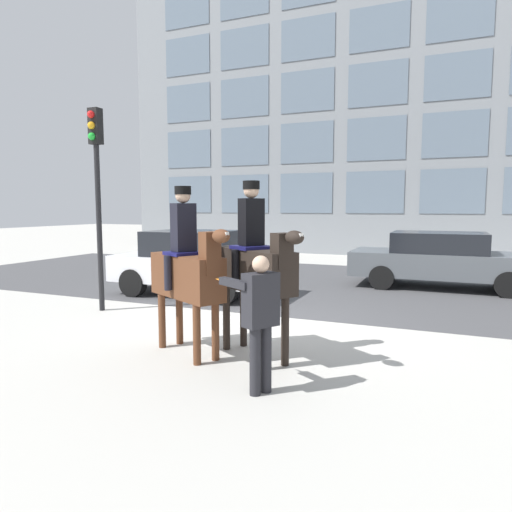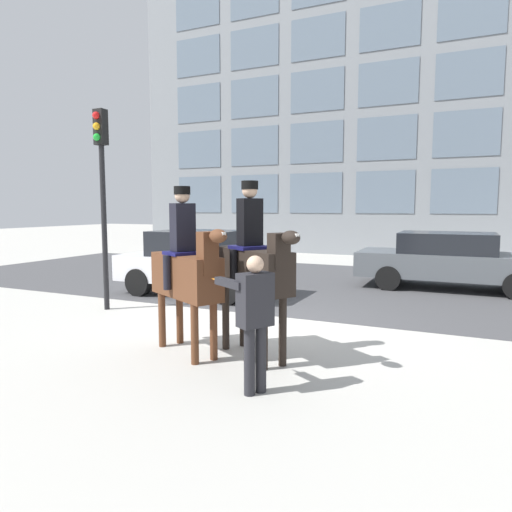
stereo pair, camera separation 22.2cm
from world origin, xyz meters
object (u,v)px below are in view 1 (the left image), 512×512
(mounted_horse_lead, at_px, (188,271))
(mounted_horse_companion, at_px, (255,266))
(traffic_light, at_px, (97,177))
(street_car_near_lane, at_px, (194,262))
(pedestrian_bystander, at_px, (259,313))
(street_car_far_lane, at_px, (442,259))

(mounted_horse_lead, xyz_separation_m, mounted_horse_companion, (0.97, 0.24, 0.09))
(mounted_horse_lead, height_order, traffic_light, traffic_light)
(mounted_horse_lead, distance_m, street_car_near_lane, 4.80)
(pedestrian_bystander, relative_size, traffic_light, 0.39)
(street_car_near_lane, distance_m, street_car_far_lane, 6.62)
(mounted_horse_companion, bearing_deg, mounted_horse_lead, -132.40)
(mounted_horse_companion, relative_size, traffic_light, 0.61)
(pedestrian_bystander, bearing_deg, traffic_light, 1.38)
(street_car_near_lane, bearing_deg, traffic_light, -109.98)
(pedestrian_bystander, relative_size, street_car_near_lane, 0.41)
(street_car_far_lane, relative_size, traffic_light, 1.15)
(mounted_horse_companion, bearing_deg, pedestrian_bystander, -31.50)
(mounted_horse_companion, xyz_separation_m, street_car_near_lane, (-3.31, 3.93, -0.52))
(mounted_horse_lead, bearing_deg, pedestrian_bystander, -3.36)
(mounted_horse_lead, relative_size, traffic_light, 0.59)
(mounted_horse_companion, xyz_separation_m, pedestrian_bystander, (0.54, -1.17, -0.39))
(street_car_far_lane, bearing_deg, pedestrian_bystander, -102.54)
(mounted_horse_companion, bearing_deg, street_car_near_lane, 163.78)
(street_car_far_lane, distance_m, traffic_light, 8.95)
(street_car_far_lane, bearing_deg, traffic_light, -139.09)
(pedestrian_bystander, xyz_separation_m, traffic_light, (-4.72, 2.71, 1.83))
(mounted_horse_lead, bearing_deg, traffic_light, 179.21)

